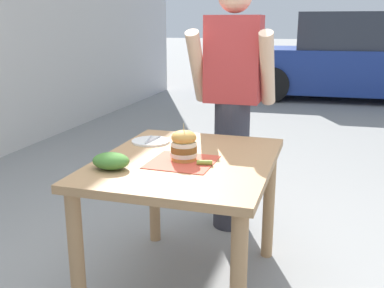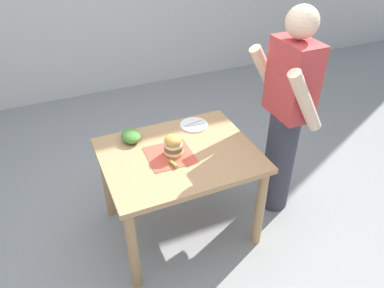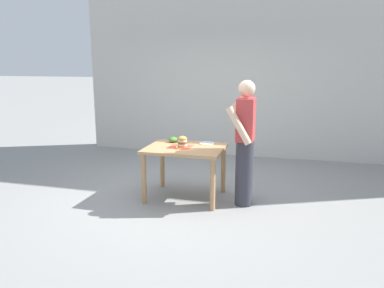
# 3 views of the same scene
# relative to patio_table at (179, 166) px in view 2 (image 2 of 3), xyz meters

# --- Properties ---
(ground_plane) EXTENTS (80.00, 80.00, 0.00)m
(ground_plane) POSITION_rel_patio_table_xyz_m (0.00, 0.00, -0.62)
(ground_plane) COLOR gray
(patio_table) EXTENTS (0.87, 1.08, 0.74)m
(patio_table) POSITION_rel_patio_table_xyz_m (0.00, 0.00, 0.00)
(patio_table) COLOR tan
(patio_table) RESTS_ON ground
(serving_paper) EXTENTS (0.32, 0.32, 0.00)m
(serving_paper) POSITION_rel_patio_table_xyz_m (-0.00, -0.07, 0.12)
(serving_paper) COLOR #D64C38
(serving_paper) RESTS_ON patio_table
(sandwich) EXTENTS (0.13, 0.13, 0.19)m
(sandwich) POSITION_rel_patio_table_xyz_m (-0.00, -0.04, 0.20)
(sandwich) COLOR gold
(sandwich) RESTS_ON serving_paper
(pickle_spear) EXTENTS (0.08, 0.04, 0.02)m
(pickle_spear) POSITION_rel_patio_table_xyz_m (0.12, -0.09, 0.14)
(pickle_spear) COLOR #8EA83D
(pickle_spear) RESTS_ON serving_paper
(side_plate_with_forks) EXTENTS (0.22, 0.22, 0.02)m
(side_plate_with_forks) POSITION_rel_patio_table_xyz_m (-0.29, 0.24, 0.13)
(side_plate_with_forks) COLOR white
(side_plate_with_forks) RESTS_ON patio_table
(side_salad) EXTENTS (0.18, 0.14, 0.08)m
(side_salad) POSITION_rel_patio_table_xyz_m (-0.29, -0.26, 0.16)
(side_salad) COLOR #477F33
(side_salad) RESTS_ON patio_table
(diner_across_table) EXTENTS (0.55, 0.35, 1.69)m
(diner_across_table) POSITION_rel_patio_table_xyz_m (0.06, 0.84, 0.26)
(diner_across_table) COLOR #33333D
(diner_across_table) RESTS_ON ground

